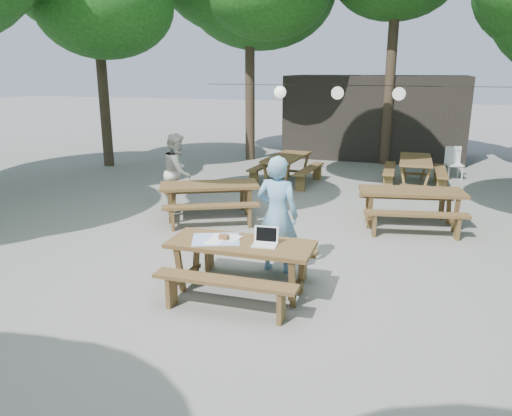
{
  "coord_description": "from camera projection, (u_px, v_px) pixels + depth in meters",
  "views": [
    {
      "loc": [
        1.82,
        -7.8,
        3.05
      ],
      "look_at": [
        -0.31,
        -1.01,
        1.05
      ],
      "focal_mm": 35.0,
      "sensor_mm": 36.0,
      "label": 1
    }
  ],
  "objects": [
    {
      "name": "woman",
      "position": [
        277.0,
        215.0,
        7.57
      ],
      "size": [
        0.7,
        0.5,
        1.81
      ],
      "primitive_type": "imported",
      "rotation": [
        0.0,
        0.0,
        3.04
      ],
      "color": "#70A7CC",
      "rests_on": "ground"
    },
    {
      "name": "paper_lanterns",
      "position": [
        338.0,
        93.0,
        13.43
      ],
      "size": [
        9.0,
        0.34,
        0.38
      ],
      "color": "black",
      "rests_on": "ground"
    },
    {
      "name": "tabletop_clutter",
      "position": [
        218.0,
        239.0,
        6.93
      ],
      "size": [
        0.8,
        0.74,
        0.08
      ],
      "color": "#3B73C9",
      "rests_on": "main_picnic_table"
    },
    {
      "name": "picnic_table_far_e",
      "position": [
        415.0,
        172.0,
        13.24
      ],
      "size": [
        1.61,
        2.01,
        0.75
      ],
      "rotation": [
        0.0,
        0.0,
        1.59
      ],
      "color": "#4C2F1B",
      "rests_on": "ground"
    },
    {
      "name": "laptop",
      "position": [
        265.0,
        240.0,
        6.73
      ],
      "size": [
        0.35,
        0.29,
        0.24
      ],
      "rotation": [
        0.0,
        0.0,
        0.09
      ],
      "color": "white",
      "rests_on": "main_picnic_table"
    },
    {
      "name": "picnic_table_nw",
      "position": [
        210.0,
        201.0,
        10.37
      ],
      "size": [
        2.39,
        2.24,
        0.75
      ],
      "rotation": [
        0.0,
        0.0,
        0.44
      ],
      "color": "#4C2F1B",
      "rests_on": "ground"
    },
    {
      "name": "plastic_chair",
      "position": [
        453.0,
        170.0,
        14.19
      ],
      "size": [
        0.53,
        0.53,
        0.9
      ],
      "rotation": [
        0.0,
        0.0,
        0.24
      ],
      "color": "silver",
      "rests_on": "ground"
    },
    {
      "name": "main_picnic_table",
      "position": [
        241.0,
        267.0,
        6.93
      ],
      "size": [
        2.0,
        1.58,
        0.75
      ],
      "color": "#4C2F1B",
      "rests_on": "ground"
    },
    {
      "name": "second_person",
      "position": [
        178.0,
        172.0,
        11.0
      ],
      "size": [
        0.79,
        0.93,
        1.69
      ],
      "primitive_type": "imported",
      "rotation": [
        0.0,
        0.0,
        1.78
      ],
      "color": "silver",
      "rests_on": "ground"
    },
    {
      "name": "pavilion",
      "position": [
        375.0,
        116.0,
        17.64
      ],
      "size": [
        6.0,
        3.0,
        2.8
      ],
      "primitive_type": "cube",
      "color": "black",
      "rests_on": "ground"
    },
    {
      "name": "picnic_table_ne",
      "position": [
        410.0,
        208.0,
        9.84
      ],
      "size": [
        2.14,
        1.88,
        0.75
      ],
      "rotation": [
        0.0,
        0.0,
        0.17
      ],
      "color": "#4C2F1B",
      "rests_on": "ground"
    },
    {
      "name": "ground",
      "position": [
        291.0,
        253.0,
        8.51
      ],
      "size": [
        80.0,
        80.0,
        0.0
      ],
      "primitive_type": "plane",
      "color": "#63635E",
      "rests_on": "ground"
    },
    {
      "name": "picnic_table_far_w",
      "position": [
        286.0,
        169.0,
        13.6
      ],
      "size": [
        1.76,
        2.07,
        0.75
      ],
      "rotation": [
        0.0,
        0.0,
        1.47
      ],
      "color": "#4C2F1B",
      "rests_on": "ground"
    }
  ]
}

